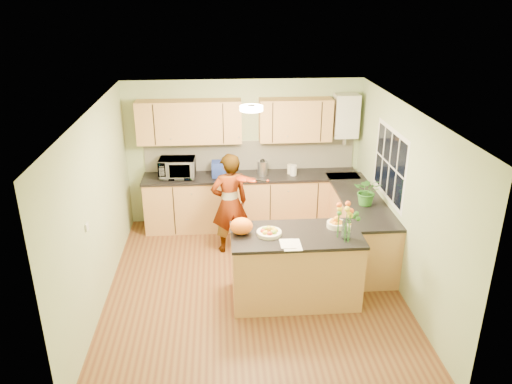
{
  "coord_description": "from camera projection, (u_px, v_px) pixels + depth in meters",
  "views": [
    {
      "loc": [
        -0.41,
        -5.94,
        3.88
      ],
      "look_at": [
        0.07,
        0.5,
        1.23
      ],
      "focal_mm": 35.0,
      "sensor_mm": 36.0,
      "label": 1
    }
  ],
  "objects": [
    {
      "name": "jar_white",
      "position": [
        293.0,
        170.0,
        8.4
      ],
      "size": [
        0.13,
        0.13,
        0.18
      ],
      "primitive_type": "cylinder",
      "rotation": [
        0.0,
        0.0,
        -0.14
      ],
      "color": "silver",
      "rests_on": "back_counter"
    },
    {
      "name": "window_right",
      "position": [
        390.0,
        164.0,
        7.09
      ],
      "size": [
        0.01,
        1.3,
        1.05
      ],
      "color": "silver",
      "rests_on": "wall_right"
    },
    {
      "name": "wall_front",
      "position": [
        271.0,
        307.0,
        4.44
      ],
      "size": [
        4.0,
        0.02,
        2.5
      ],
      "primitive_type": "cube",
      "color": "#98A979",
      "rests_on": "floor"
    },
    {
      "name": "kettle",
      "position": [
        263.0,
        167.0,
        8.41
      ],
      "size": [
        0.17,
        0.17,
        0.32
      ],
      "rotation": [
        0.0,
        0.0,
        -0.15
      ],
      "color": "silver",
      "rests_on": "back_counter"
    },
    {
      "name": "right_counter",
      "position": [
        359.0,
        225.0,
        7.71
      ],
      "size": [
        0.62,
        2.24,
        0.94
      ],
      "color": "#BA7D4A",
      "rests_on": "floor"
    },
    {
      "name": "peninsula_island",
      "position": [
        295.0,
        266.0,
        6.56
      ],
      "size": [
        1.68,
        0.86,
        0.96
      ],
      "color": "#BA7D4A",
      "rests_on": "floor"
    },
    {
      "name": "blue_box",
      "position": [
        221.0,
        169.0,
        8.34
      ],
      "size": [
        0.32,
        0.24,
        0.26
      ],
      "primitive_type": "cube",
      "rotation": [
        0.0,
        0.0,
        -0.01
      ],
      "color": "navy",
      "rests_on": "back_counter"
    },
    {
      "name": "ceiling",
      "position": [
        253.0,
        111.0,
        6.04
      ],
      "size": [
        4.0,
        4.5,
        0.02
      ],
      "primitive_type": "cube",
      "color": "white",
      "rests_on": "wall_back"
    },
    {
      "name": "violinist",
      "position": [
        230.0,
        203.0,
        7.67
      ],
      "size": [
        0.67,
        0.53,
        1.61
      ],
      "primitive_type": "imported",
      "rotation": [
        0.0,
        0.0,
        3.42
      ],
      "color": "#D8A084",
      "rests_on": "floor"
    },
    {
      "name": "floor",
      "position": [
        253.0,
        286.0,
        6.99
      ],
      "size": [
        4.5,
        4.5,
        0.0
      ],
      "primitive_type": "plane",
      "color": "#592F19",
      "rests_on": "ground"
    },
    {
      "name": "boiler",
      "position": [
        346.0,
        116.0,
        8.31
      ],
      "size": [
        0.4,
        0.3,
        0.86
      ],
      "color": "silver",
      "rests_on": "wall_back"
    },
    {
      "name": "orange_bag",
      "position": [
        241.0,
        226.0,
        6.33
      ],
      "size": [
        0.32,
        0.28,
        0.22
      ],
      "primitive_type": "ellipsoid",
      "rotation": [
        0.0,
        0.0,
        -0.12
      ],
      "color": "orange",
      "rests_on": "peninsula_island"
    },
    {
      "name": "orange_bowl",
      "position": [
        336.0,
        223.0,
        6.53
      ],
      "size": [
        0.25,
        0.25,
        0.14
      ],
      "color": "beige",
      "rests_on": "peninsula_island"
    },
    {
      "name": "potted_plant",
      "position": [
        368.0,
        191.0,
        7.21
      ],
      "size": [
        0.48,
        0.45,
        0.43
      ],
      "primitive_type": "imported",
      "rotation": [
        0.0,
        0.0,
        -0.34
      ],
      "color": "#2E6E24",
      "rests_on": "right_counter"
    },
    {
      "name": "wall_right",
      "position": [
        403.0,
        200.0,
        6.65
      ],
      "size": [
        0.02,
        4.5,
        2.5
      ],
      "primitive_type": "cube",
      "color": "#98A979",
      "rests_on": "floor"
    },
    {
      "name": "violin",
      "position": [
        243.0,
        179.0,
        7.3
      ],
      "size": [
        0.61,
        0.53,
        0.15
      ],
      "primitive_type": null,
      "rotation": [
        0.17,
        0.0,
        -0.61
      ],
      "color": "#580E05",
      "rests_on": "violinist"
    },
    {
      "name": "ceiling_lamp",
      "position": [
        251.0,
        108.0,
        6.33
      ],
      "size": [
        0.3,
        0.3,
        0.07
      ],
      "color": "#FFEABF",
      "rests_on": "ceiling"
    },
    {
      "name": "jar_cream",
      "position": [
        290.0,
        169.0,
        8.48
      ],
      "size": [
        0.12,
        0.12,
        0.16
      ],
      "primitive_type": "cylinder",
      "rotation": [
        0.0,
        0.0,
        -0.18
      ],
      "color": "beige",
      "rests_on": "back_counter"
    },
    {
      "name": "microwave",
      "position": [
        177.0,
        168.0,
        8.29
      ],
      "size": [
        0.6,
        0.42,
        0.33
      ],
      "primitive_type": "imported",
      "rotation": [
        0.0,
        0.0,
        -0.04
      ],
      "color": "silver",
      "rests_on": "back_counter"
    },
    {
      "name": "flower_vase",
      "position": [
        348.0,
        213.0,
        6.12
      ],
      "size": [
        0.28,
        0.28,
        0.53
      ],
      "rotation": [
        0.0,
        0.0,
        0.43
      ],
      "color": "silver",
      "rests_on": "peninsula_island"
    },
    {
      "name": "splashback",
      "position": [
        250.0,
        155.0,
        8.6
      ],
      "size": [
        3.6,
        0.02,
        0.52
      ],
      "primitive_type": "cube",
      "color": "silver",
      "rests_on": "back_counter"
    },
    {
      "name": "wall_left",
      "position": [
        97.0,
        210.0,
        6.37
      ],
      "size": [
        0.02,
        4.5,
        2.5
      ],
      "primitive_type": "cube",
      "color": "#98A979",
      "rests_on": "floor"
    },
    {
      "name": "fruit_dish",
      "position": [
        269.0,
        231.0,
        6.34
      ],
      "size": [
        0.32,
        0.32,
        0.11
      ],
      "color": "beige",
      "rests_on": "peninsula_island"
    },
    {
      "name": "light_switch",
      "position": [
        87.0,
        227.0,
        5.8
      ],
      "size": [
        0.02,
        0.09,
        0.09
      ],
      "primitive_type": "cube",
      "color": "silver",
      "rests_on": "wall_left"
    },
    {
      "name": "wall_back",
      "position": [
        244.0,
        152.0,
        8.59
      ],
      "size": [
        4.0,
        0.02,
        2.5
      ],
      "primitive_type": "cube",
      "color": "#98A979",
      "rests_on": "floor"
    },
    {
      "name": "papers",
      "position": [
        292.0,
        245.0,
        6.09
      ],
      "size": [
        0.22,
        0.3,
        0.01
      ],
      "primitive_type": "cube",
      "color": "white",
      "rests_on": "peninsula_island"
    },
    {
      "name": "back_counter",
      "position": [
        251.0,
        201.0,
        8.61
      ],
      "size": [
        3.64,
        0.62,
        0.94
      ],
      "color": "#BA7D4A",
      "rests_on": "floor"
    },
    {
      "name": "upper_cabinets",
      "position": [
        234.0,
        121.0,
        8.19
      ],
      "size": [
        3.2,
        0.34,
        0.7
      ],
      "color": "#BA7D4A",
      "rests_on": "wall_back"
    }
  ]
}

